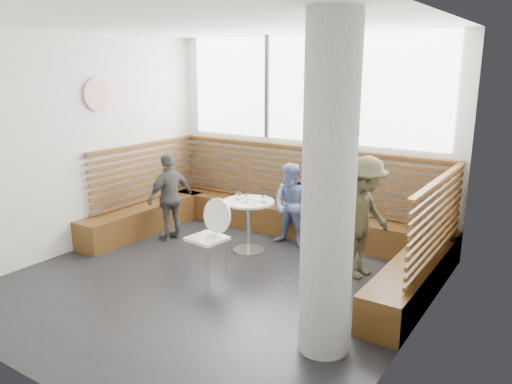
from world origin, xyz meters
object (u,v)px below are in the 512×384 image
Objects in this scene: cafe_chair at (211,230)px; child_back at (292,205)px; cafe_table at (249,215)px; concrete_column at (329,191)px; child_left at (170,197)px; adult_man at (363,217)px.

child_back is at bearing 81.25° from cafe_chair.
child_back is (0.41, 0.58, 0.08)m from cafe_table.
concrete_column is 3.92m from child_left.
cafe_chair is 1.55m from child_back.
cafe_chair is 1.53m from child_left.
cafe_chair is at bearing 73.33° from child_left.
adult_man reaches higher than cafe_chair.
adult_man is at bearing -21.38° from child_back.
concrete_column is 2.47× the size of child_back.
concrete_column is at bearing -156.12° from adult_man.
child_left is (-3.47, 1.58, -0.90)m from concrete_column.
concrete_column is 3.09m from child_back.
child_back reaches higher than cafe_chair.
child_left reaches higher than cafe_chair.
concrete_column reaches higher than child_back.
child_left is (-1.35, -0.23, 0.14)m from cafe_table.
concrete_column is 3.19× the size of cafe_chair.
cafe_chair is 2.01m from adult_man.
cafe_chair is at bearing -89.38° from cafe_table.
concrete_column is 1.98× the size of adult_man.
adult_man is 1.25× the size of child_back.
child_left is at bearing 159.30° from cafe_chair.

